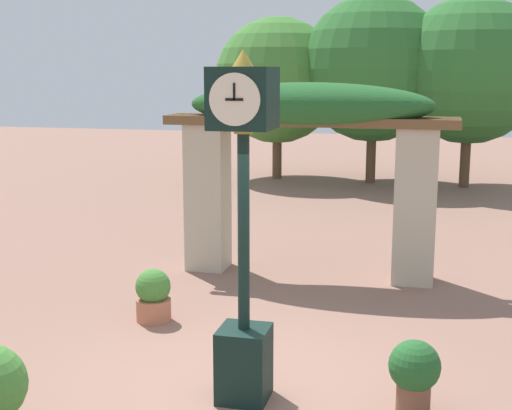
% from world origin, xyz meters
% --- Properties ---
extents(ground_plane, '(60.00, 60.00, 0.00)m').
position_xyz_m(ground_plane, '(0.00, 0.00, 0.00)').
color(ground_plane, '#8E6656').
extents(pedestal_clock, '(0.58, 0.63, 3.47)m').
position_xyz_m(pedestal_clock, '(0.15, -0.15, 1.79)').
color(pedestal_clock, black).
rests_on(pedestal_clock, ground).
extents(pergola, '(4.59, 1.23, 3.09)m').
position_xyz_m(pergola, '(0.00, 4.40, 2.19)').
color(pergola, '#BCB299').
rests_on(pergola, ground).
extents(potted_plant_near_left, '(0.46, 0.46, 0.70)m').
position_xyz_m(potted_plant_near_left, '(-1.60, 1.76, 0.35)').
color(potted_plant_near_left, '#B26B4C').
rests_on(potted_plant_near_left, ground).
extents(potted_plant_near_right, '(0.50, 0.50, 0.73)m').
position_xyz_m(potted_plant_near_right, '(1.82, -0.04, 0.41)').
color(potted_plant_near_right, brown).
rests_on(potted_plant_near_right, ground).
extents(tree_line, '(9.38, 4.30, 5.39)m').
position_xyz_m(tree_line, '(0.30, 14.25, 3.18)').
color(tree_line, brown).
rests_on(tree_line, ground).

